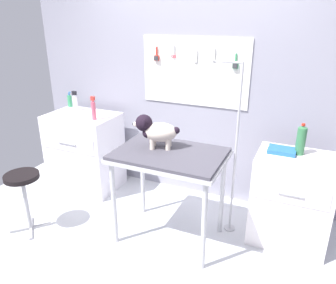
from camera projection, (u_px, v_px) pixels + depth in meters
ground at (141, 254)px, 2.97m from camera, size 4.40×4.00×0.04m
rear_wall_panel at (193, 97)px, 3.63m from camera, size 4.00×0.11×2.30m
grooming_table at (169, 162)px, 2.89m from camera, size 0.97×0.67×0.89m
grooming_arm at (234, 159)px, 3.02m from camera, size 0.30×0.11×1.65m
dog at (155, 130)px, 2.90m from camera, size 0.41×0.27×0.30m
counter_left at (85, 151)px, 3.97m from camera, size 0.80×0.58×0.92m
cabinet_right at (291, 199)px, 3.00m from camera, size 0.68×0.54×0.85m
stool at (23, 185)px, 3.11m from camera, size 0.32×0.32×0.61m
spray_bottle_short at (70, 101)px, 4.10m from camera, size 0.05×0.05×0.19m
conditioner_bottle at (94, 110)px, 3.58m from camera, size 0.05×0.05×0.26m
shampoo_bottle at (75, 102)px, 3.93m from camera, size 0.06×0.06×0.24m
soda_bottle at (301, 140)px, 2.86m from camera, size 0.08×0.08×0.29m
supply_tray at (282, 150)px, 2.94m from camera, size 0.24×0.18×0.04m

